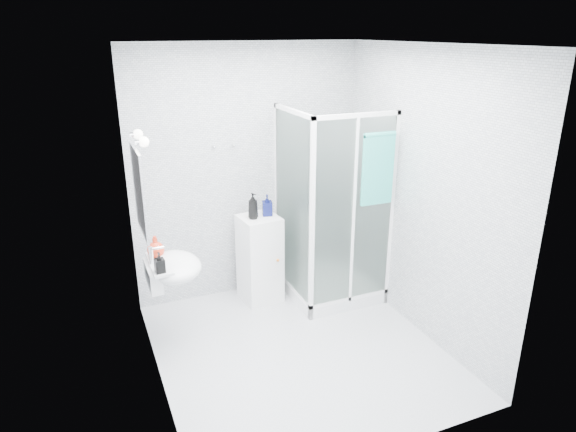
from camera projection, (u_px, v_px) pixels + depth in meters
name	position (u px, v px, depth m)	size (l,w,h in m)	color
room	(299.00, 213.00, 4.15)	(2.40, 2.60, 2.60)	silver
shower_enclosure	(327.00, 259.00, 5.35)	(0.90, 0.95, 2.00)	white
wall_basin	(171.00, 268.00, 4.35)	(0.46, 0.56, 0.35)	white
mirror	(139.00, 191.00, 4.04)	(0.02, 0.60, 0.70)	white
vanity_lights	(140.00, 138.00, 3.91)	(0.10, 0.40, 0.08)	silver
wall_hooks	(224.00, 146.00, 5.03)	(0.23, 0.06, 0.03)	silver
storage_cabinet	(260.00, 259.00, 5.31)	(0.42, 0.43, 0.92)	white
hand_towel	(378.00, 167.00, 4.75)	(0.32, 0.05, 0.69)	teal
shampoo_bottle_a	(253.00, 206.00, 5.07)	(0.10, 0.10, 0.26)	black
shampoo_bottle_b	(267.00, 205.00, 5.17)	(0.10, 0.10, 0.22)	#0B1045
soap_dispenser_orange	(155.00, 247.00, 4.37)	(0.15, 0.15, 0.19)	red
soap_dispenser_black	(159.00, 263.00, 4.09)	(0.08, 0.08, 0.17)	black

